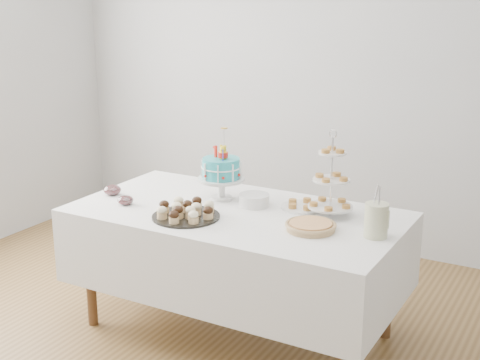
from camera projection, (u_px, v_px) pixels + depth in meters
The scene contains 12 objects.
floor at pixel (211, 352), 3.85m from camera, with size 5.00×5.00×0.00m, color brown.
walls at pixel (208, 122), 3.48m from camera, with size 5.04×4.04×2.70m.
table at pixel (236, 248), 3.95m from camera, with size 1.92×1.02×0.77m.
birthday_cake at pixel (221, 180), 4.08m from camera, with size 0.29×0.29×0.44m.
cupcake_tray at pixel (186, 210), 3.77m from camera, with size 0.39×0.39×0.09m.
pie at pixel (311, 226), 3.57m from camera, with size 0.28×0.28×0.04m.
tiered_stand at pixel (331, 180), 3.76m from camera, with size 0.26×0.26×0.50m.
plate_stack at pixel (254, 200), 3.98m from camera, with size 0.18×0.18×0.07m.
pastry_plate at pixel (303, 205), 3.94m from camera, with size 0.26×0.26×0.04m.
jam_bowl_a at pixel (112, 190), 4.19m from camera, with size 0.11×0.11×0.06m.
jam_bowl_b at pixel (126, 200), 4.00m from camera, with size 0.10×0.10×0.06m.
utensil_pitcher at pixel (376, 219), 3.46m from camera, with size 0.13×0.12×0.28m.
Camera 1 is at (1.82, -2.91, 2.01)m, focal length 50.00 mm.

